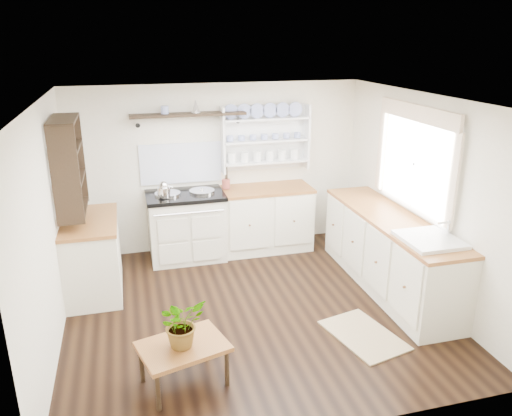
% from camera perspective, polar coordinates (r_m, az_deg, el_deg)
% --- Properties ---
extents(floor, '(4.00, 3.80, 0.01)m').
position_cam_1_polar(floor, '(5.68, -0.39, -11.45)').
color(floor, black).
rests_on(floor, ground).
extents(wall_back, '(4.00, 0.02, 2.30)m').
position_cam_1_polar(wall_back, '(6.97, -4.32, 4.61)').
color(wall_back, silver).
rests_on(wall_back, ground).
extents(wall_right, '(0.02, 3.80, 2.30)m').
position_cam_1_polar(wall_right, '(5.98, 18.49, 1.21)').
color(wall_right, silver).
rests_on(wall_right, ground).
extents(wall_left, '(0.02, 3.80, 2.30)m').
position_cam_1_polar(wall_left, '(5.10, -22.73, -2.33)').
color(wall_left, silver).
rests_on(wall_left, ground).
extents(ceiling, '(4.00, 3.80, 0.01)m').
position_cam_1_polar(ceiling, '(4.92, -0.45, 12.27)').
color(ceiling, white).
rests_on(ceiling, wall_back).
extents(window, '(0.08, 1.55, 1.22)m').
position_cam_1_polar(window, '(5.97, 17.72, 5.40)').
color(window, white).
rests_on(window, wall_right).
extents(aga_cooker, '(1.02, 0.71, 0.95)m').
position_cam_1_polar(aga_cooker, '(6.79, -7.94, -1.97)').
color(aga_cooker, beige).
rests_on(aga_cooker, floor).
extents(back_cabinets, '(1.27, 0.63, 0.90)m').
position_cam_1_polar(back_cabinets, '(7.02, 1.09, -1.11)').
color(back_cabinets, beige).
rests_on(back_cabinets, floor).
extents(right_cabinets, '(0.62, 2.43, 0.90)m').
position_cam_1_polar(right_cabinets, '(6.14, 14.96, -4.84)').
color(right_cabinets, beige).
rests_on(right_cabinets, floor).
extents(belfast_sink, '(0.55, 0.60, 0.45)m').
position_cam_1_polar(belfast_sink, '(5.43, 19.10, -4.59)').
color(belfast_sink, white).
rests_on(belfast_sink, right_cabinets).
extents(left_cabinets, '(0.62, 1.13, 0.90)m').
position_cam_1_polar(left_cabinets, '(6.15, -18.17, -5.13)').
color(left_cabinets, beige).
rests_on(left_cabinets, floor).
extents(plate_rack, '(1.20, 0.22, 0.90)m').
position_cam_1_polar(plate_rack, '(6.99, 0.95, 8.12)').
color(plate_rack, white).
rests_on(plate_rack, wall_back).
extents(high_shelf, '(1.50, 0.29, 0.16)m').
position_cam_1_polar(high_shelf, '(6.64, -7.74, 10.46)').
color(high_shelf, black).
rests_on(high_shelf, wall_back).
extents(left_shelving, '(0.28, 0.80, 1.05)m').
position_cam_1_polar(left_shelving, '(5.83, -20.64, 4.61)').
color(left_shelving, black).
rests_on(left_shelving, wall_left).
extents(kettle, '(0.17, 0.17, 0.20)m').
position_cam_1_polar(kettle, '(6.47, -10.49, 2.12)').
color(kettle, silver).
rests_on(kettle, aga_cooker).
extents(utensil_crock, '(0.11, 0.11, 0.13)m').
position_cam_1_polar(utensil_crock, '(6.81, -3.45, 2.76)').
color(utensil_crock, brown).
rests_on(utensil_crock, back_cabinets).
extents(center_table, '(0.83, 0.69, 0.39)m').
position_cam_1_polar(center_table, '(4.48, -8.33, -15.68)').
color(center_table, brown).
rests_on(center_table, floor).
extents(potted_plant, '(0.49, 0.47, 0.43)m').
position_cam_1_polar(potted_plant, '(4.34, -8.49, -12.85)').
color(potted_plant, '#3F7233').
rests_on(potted_plant, center_table).
extents(floor_rug, '(0.73, 0.95, 0.02)m').
position_cam_1_polar(floor_rug, '(5.34, 12.20, -14.01)').
color(floor_rug, '#81664B').
rests_on(floor_rug, floor).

